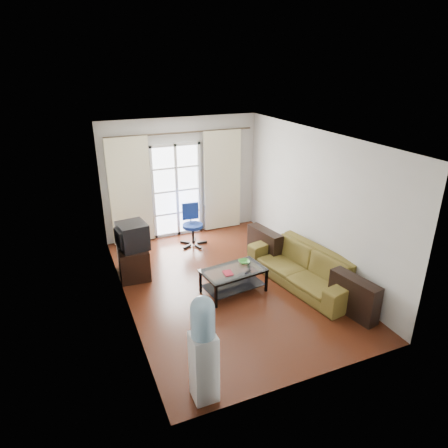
{
  "coord_description": "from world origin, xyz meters",
  "views": [
    {
      "loc": [
        -2.53,
        -5.88,
        3.84
      ],
      "look_at": [
        0.09,
        0.35,
        1.05
      ],
      "focal_mm": 32.0,
      "sensor_mm": 36.0,
      "label": 1
    }
  ],
  "objects_px": {
    "coffee_table": "(234,278)",
    "tv_stand": "(133,261)",
    "crt_tv": "(131,236)",
    "task_chair": "(193,233)",
    "sofa": "(304,267)",
    "water_cooler": "(203,347)"
  },
  "relations": [
    {
      "from": "coffee_table",
      "to": "tv_stand",
      "type": "distance_m",
      "value": 2.0
    },
    {
      "from": "tv_stand",
      "to": "crt_tv",
      "type": "xyz_separation_m",
      "value": [
        -0.0,
        -0.06,
        0.54
      ]
    },
    {
      "from": "tv_stand",
      "to": "task_chair",
      "type": "relative_size",
      "value": 0.87
    },
    {
      "from": "coffee_table",
      "to": "tv_stand",
      "type": "xyz_separation_m",
      "value": [
        -1.51,
        1.31,
        0.01
      ]
    },
    {
      "from": "sofa",
      "to": "coffee_table",
      "type": "distance_m",
      "value": 1.32
    },
    {
      "from": "crt_tv",
      "to": "water_cooler",
      "type": "bearing_deg",
      "value": -94.26
    },
    {
      "from": "coffee_table",
      "to": "tv_stand",
      "type": "height_order",
      "value": "tv_stand"
    },
    {
      "from": "coffee_table",
      "to": "task_chair",
      "type": "bearing_deg",
      "value": 90.74
    },
    {
      "from": "crt_tv",
      "to": "task_chair",
      "type": "height_order",
      "value": "crt_tv"
    },
    {
      "from": "water_cooler",
      "to": "sofa",
      "type": "bearing_deg",
      "value": 35.23
    },
    {
      "from": "sofa",
      "to": "coffee_table",
      "type": "relative_size",
      "value": 2.07
    },
    {
      "from": "sofa",
      "to": "crt_tv",
      "type": "relative_size",
      "value": 4.03
    },
    {
      "from": "tv_stand",
      "to": "sofa",
      "type": "bearing_deg",
      "value": -24.82
    },
    {
      "from": "sofa",
      "to": "crt_tv",
      "type": "height_order",
      "value": "crt_tv"
    },
    {
      "from": "sofa",
      "to": "task_chair",
      "type": "xyz_separation_m",
      "value": [
        -1.33,
        2.39,
        -0.06
      ]
    },
    {
      "from": "crt_tv",
      "to": "water_cooler",
      "type": "xyz_separation_m",
      "value": [
        0.2,
        -3.3,
        -0.08
      ]
    },
    {
      "from": "coffee_table",
      "to": "water_cooler",
      "type": "relative_size",
      "value": 0.81
    },
    {
      "from": "task_chair",
      "to": "water_cooler",
      "type": "xyz_separation_m",
      "value": [
        -1.28,
        -4.22,
        0.48
      ]
    },
    {
      "from": "sofa",
      "to": "task_chair",
      "type": "bearing_deg",
      "value": -161.08
    },
    {
      "from": "tv_stand",
      "to": "task_chair",
      "type": "xyz_separation_m",
      "value": [
        1.48,
        0.85,
        -0.02
      ]
    },
    {
      "from": "tv_stand",
      "to": "water_cooler",
      "type": "height_order",
      "value": "water_cooler"
    },
    {
      "from": "sofa",
      "to": "crt_tv",
      "type": "distance_m",
      "value": 3.21
    }
  ]
}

